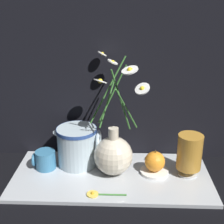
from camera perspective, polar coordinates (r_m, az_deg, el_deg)
name	(u,v)px	position (r m, az deg, el deg)	size (l,w,h in m)	color
ground_plane	(111,178)	(1.07, -0.09, -11.90)	(6.00, 6.00, 0.00)	black
shelf	(111,176)	(1.07, -0.09, -11.63)	(0.66, 0.30, 0.01)	#B2B7BC
backdrop_wall	(113,3)	(1.07, 0.26, 19.28)	(1.16, 0.02, 1.10)	black
vase_with_flowers	(113,153)	(1.04, 0.27, -7.50)	(0.19, 0.23, 0.39)	beige
yellow_mug	(45,160)	(1.11, -12.18, -8.53)	(0.08, 0.07, 0.06)	teal
ceramic_pitcher	(78,145)	(1.10, -6.27, -5.97)	(0.16, 0.14, 0.15)	silver
tea_glass	(189,153)	(1.06, 13.98, -7.22)	(0.08, 0.08, 0.14)	silver
saucer_plate	(154,172)	(1.08, 7.74, -10.74)	(0.10, 0.10, 0.01)	white
orange_fruit	(155,161)	(1.06, 7.85, -8.95)	(0.07, 0.07, 0.08)	orange
loose_daisy	(97,194)	(0.97, -2.73, -14.77)	(0.12, 0.04, 0.01)	#3D7A33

